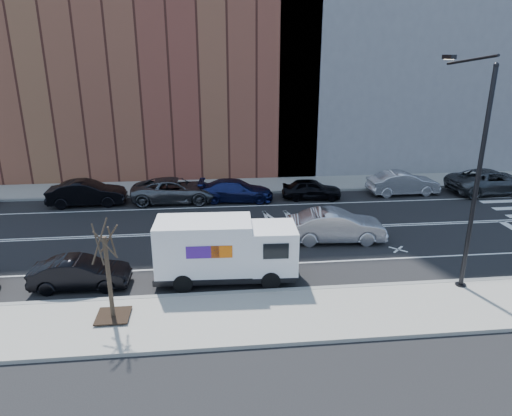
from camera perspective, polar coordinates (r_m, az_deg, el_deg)
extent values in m
plane|color=black|center=(25.44, 1.88, -2.77)|extent=(120.00, 120.00, 0.00)
cube|color=gray|center=(17.64, 5.87, -13.07)|extent=(44.00, 3.60, 0.15)
cube|color=gray|center=(33.69, -0.15, 2.84)|extent=(44.00, 3.60, 0.15)
cube|color=gray|center=(19.15, 4.77, -10.23)|extent=(44.00, 0.25, 0.17)
cube|color=gray|center=(31.98, 0.18, 1.98)|extent=(44.00, 0.25, 0.17)
cube|color=brown|center=(39.33, -13.77, 20.74)|extent=(26.00, 10.00, 22.00)
cube|color=slate|center=(42.07, 16.72, 23.09)|extent=(20.00, 10.00, 26.00)
cylinder|color=black|center=(19.66, 25.88, 2.58)|extent=(0.18, 0.18, 9.00)
cylinder|color=black|center=(21.19, 24.18, -8.90)|extent=(0.44, 0.44, 0.20)
sphere|color=black|center=(19.05, 27.84, 15.52)|extent=(0.20, 0.20, 0.20)
cylinder|color=black|center=(20.50, 25.27, 16.39)|extent=(0.11, 3.49, 0.48)
cube|color=black|center=(21.98, 23.00, 17.00)|extent=(0.25, 0.80, 0.18)
cube|color=#FFF2CC|center=(21.98, 22.97, 16.74)|extent=(0.18, 0.55, 0.03)
cube|color=black|center=(17.97, -17.42, -12.71)|extent=(1.20, 1.20, 0.04)
cylinder|color=#382B1E|center=(17.24, -17.91, -8.38)|extent=(0.16, 0.16, 3.20)
cylinder|color=#382B1E|center=(16.62, -17.55, -4.07)|extent=(0.06, 0.80, 1.44)
cylinder|color=#382B1E|center=(16.87, -17.97, -3.77)|extent=(0.81, 0.31, 1.19)
cylinder|color=#382B1E|center=(16.85, -18.96, -3.91)|extent=(0.58, 0.76, 1.50)
cylinder|color=#382B1E|center=(16.58, -19.17, -4.30)|extent=(0.47, 0.61, 1.37)
cylinder|color=#382B1E|center=(16.44, -18.29, -4.40)|extent=(0.72, 0.29, 1.13)
cube|color=black|center=(19.94, -3.92, -7.84)|extent=(5.98, 2.24, 0.29)
cube|color=white|center=(19.59, 2.18, -4.93)|extent=(1.99, 2.12, 1.90)
cube|color=black|center=(19.59, 5.02, -4.08)|extent=(0.13, 1.76, 0.90)
cube|color=black|center=(18.53, 2.51, -5.42)|extent=(1.05, 0.08, 0.67)
cube|color=black|center=(20.43, 1.90, -3.03)|extent=(1.05, 0.08, 0.67)
cube|color=black|center=(20.10, 4.81, -7.34)|extent=(0.22, 1.91, 0.33)
cube|color=white|center=(19.45, -6.53, -4.62)|extent=(4.08, 2.26, 2.19)
cube|color=#47198C|center=(18.42, -6.69, -5.53)|extent=(1.33, 0.07, 0.52)
cube|color=orange|center=(18.39, -4.31, -5.49)|extent=(0.86, 0.05, 0.52)
cube|color=#47198C|center=(20.38, -6.41, -3.06)|extent=(1.33, 0.07, 0.52)
cube|color=orange|center=(20.35, -4.27, -3.02)|extent=(0.86, 0.05, 0.52)
cylinder|color=black|center=(19.19, 1.85, -9.04)|extent=(0.81, 0.30, 0.80)
cylinder|color=black|center=(20.88, 1.35, -6.60)|extent=(0.81, 0.30, 0.80)
cylinder|color=black|center=(19.21, -9.10, -9.26)|extent=(0.81, 0.30, 0.80)
cylinder|color=black|center=(20.90, -8.65, -6.80)|extent=(0.81, 0.30, 0.80)
imported|color=black|center=(31.31, -20.37, 1.77)|extent=(4.92, 1.86, 1.60)
imported|color=#4F5157|center=(30.52, -10.09, 2.22)|extent=(5.67, 2.69, 1.56)
imported|color=#171E50|center=(30.28, -2.52, 2.22)|extent=(5.07, 2.47, 1.42)
imported|color=black|center=(30.90, 6.97, 2.37)|extent=(4.12, 2.02, 1.35)
imported|color=#B4B3B8|center=(33.24, 17.91, 2.98)|extent=(4.90, 1.85, 1.60)
imported|color=#424548|center=(35.91, 27.28, 2.98)|extent=(6.17, 3.16, 1.67)
imported|color=#B8B7BC|center=(24.07, 10.00, -2.23)|extent=(5.13, 2.07, 1.66)
imported|color=black|center=(20.55, -21.10, -7.60)|extent=(4.03, 1.47, 1.32)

